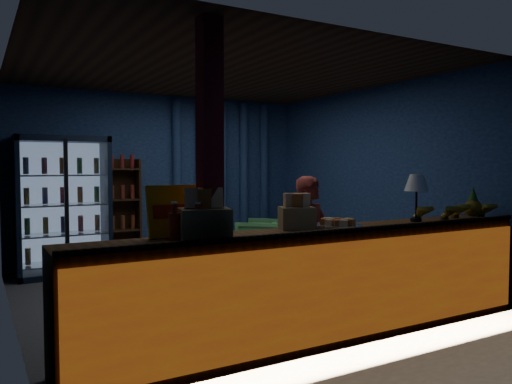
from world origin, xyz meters
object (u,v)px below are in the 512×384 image
Objects in this scene: pastry_tray at (337,224)px; table_lamp at (417,185)px; green_chair at (262,240)px; shopkeeper at (311,245)px.

table_lamp is (0.97, -0.02, 0.34)m from pastry_tray.
table_lamp is at bearing 43.66° from green_chair.
green_chair is 1.55× the size of table_lamp.
table_lamp reaches higher than shopkeeper.
table_lamp is at bearing -52.57° from shopkeeper.
shopkeeper is at bearing 76.95° from pastry_tray.
shopkeeper is 3.03× the size of pastry_tray.
green_chair is 1.56× the size of pastry_tray.
pastry_tray reaches higher than green_chair.
pastry_tray is 1.02m from table_lamp.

